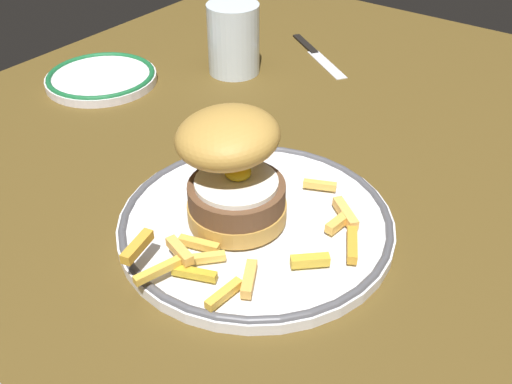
{
  "coord_description": "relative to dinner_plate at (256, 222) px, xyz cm",
  "views": [
    {
      "loc": [
        -41.82,
        -25.9,
        38.2
      ],
      "look_at": [
        -5.2,
        1.24,
        4.6
      ],
      "focal_mm": 41.04,
      "sensor_mm": 36.0,
      "label": 1
    }
  ],
  "objects": [
    {
      "name": "knife",
      "position": [
        41.38,
        18.96,
        -0.58
      ],
      "size": [
        11.33,
        15.75,
        0.7
      ],
      "color": "black",
      "rests_on": "ground_plane"
    },
    {
      "name": "side_plate",
      "position": [
        13.35,
        38.2,
        -0.0
      ],
      "size": [
        16.11,
        16.11,
        1.6
      ],
      "color": "white",
      "rests_on": "ground_plane"
    },
    {
      "name": "ground_plane",
      "position": [
        5.2,
        -1.24,
        -2.84
      ],
      "size": [
        127.1,
        110.0,
        4.0
      ],
      "primitive_type": "cube",
      "color": "#533F19"
    },
    {
      "name": "fries_pile",
      "position": [
        -3.63,
        -2.43,
        1.49
      ],
      "size": [
        24.9,
        19.11,
        2.87
      ],
      "color": "#EBBB4D",
      "rests_on": "dinner_plate"
    },
    {
      "name": "burger",
      "position": [
        -0.78,
        2.29,
        6.24
      ],
      "size": [
        14.04,
        14.14,
        11.07
      ],
      "color": "#B6863A",
      "rests_on": "dinner_plate"
    },
    {
      "name": "water_glass",
      "position": [
        28.11,
        24.99,
        3.78
      ],
      "size": [
        7.71,
        7.71,
        10.33
      ],
      "color": "silver",
      "rests_on": "ground_plane"
    },
    {
      "name": "dinner_plate",
      "position": [
        0.0,
        0.0,
        0.0
      ],
      "size": [
        27.71,
        27.71,
        1.6
      ],
      "color": "silver",
      "rests_on": "ground_plane"
    }
  ]
}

